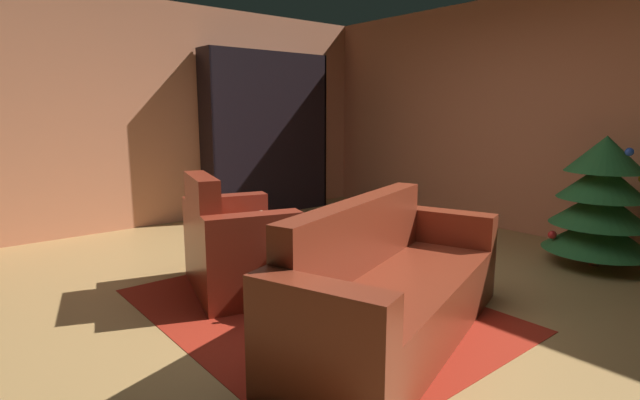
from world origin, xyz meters
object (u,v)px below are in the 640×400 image
at_px(decorated_tree, 601,201).
at_px(couch_red, 391,291).
at_px(coffee_table, 318,252).
at_px(bottle_on_table, 319,239).
at_px(book_stack_on_table, 324,240).
at_px(armchair_red, 235,250).
at_px(bookshelf_unit, 274,134).

bearing_deg(decorated_tree, couch_red, -95.12).
distance_m(couch_red, decorated_tree, 2.51).
bearing_deg(coffee_table, bottle_on_table, -37.75).
bearing_deg(couch_red, book_stack_on_table, 176.23).
height_order(armchair_red, book_stack_on_table, armchair_red).
bearing_deg(bottle_on_table, decorated_tree, 73.13).
xyz_separation_m(armchair_red, decorated_tree, (1.54, 2.82, 0.27)).
bearing_deg(book_stack_on_table, armchair_red, -147.47).
relative_size(bookshelf_unit, bottle_on_table, 7.40).
xyz_separation_m(couch_red, decorated_tree, (0.22, 2.48, 0.30)).
distance_m(bottle_on_table, decorated_tree, 2.71).
bearing_deg(book_stack_on_table, bottle_on_table, -48.36).
relative_size(couch_red, decorated_tree, 1.84).
bearing_deg(decorated_tree, armchair_red, -118.63).
xyz_separation_m(coffee_table, bottle_on_table, (0.16, -0.12, 0.15)).
bearing_deg(bottle_on_table, book_stack_on_table, 131.64).
height_order(couch_red, decorated_tree, decorated_tree).
xyz_separation_m(armchair_red, bottle_on_table, (0.75, 0.23, 0.20)).
xyz_separation_m(bookshelf_unit, bottle_on_table, (3.09, -1.74, -0.54)).
bearing_deg(book_stack_on_table, couch_red, -3.77).
distance_m(bookshelf_unit, decorated_tree, 3.99).
bearing_deg(bottle_on_table, couch_red, 11.59).
distance_m(bookshelf_unit, book_stack_on_table, 3.40).
xyz_separation_m(couch_red, coffee_table, (-0.72, 0.01, 0.09)).
height_order(bookshelf_unit, armchair_red, bookshelf_unit).
bearing_deg(couch_red, bottle_on_table, -168.41).
relative_size(bookshelf_unit, decorated_tree, 1.83).
xyz_separation_m(bookshelf_unit, coffee_table, (2.93, -1.62, -0.69)).
bearing_deg(bottle_on_table, bookshelf_unit, 150.54).
bearing_deg(armchair_red, couch_red, 14.52).
xyz_separation_m(armchair_red, coffee_table, (0.60, 0.35, 0.05)).
bearing_deg(armchair_red, decorated_tree, 61.37).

